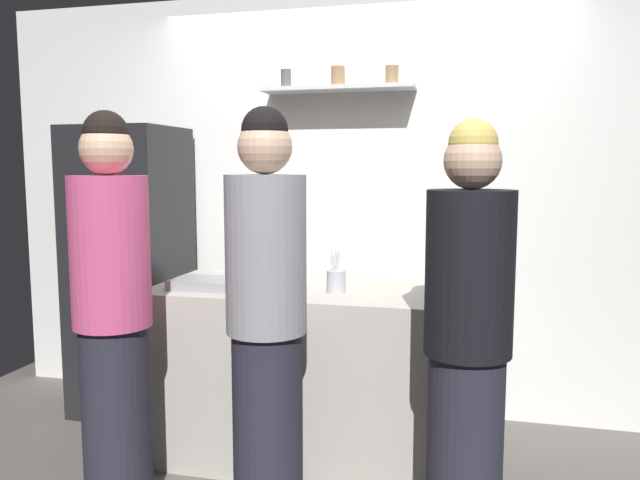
{
  "coord_description": "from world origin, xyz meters",
  "views": [
    {
      "loc": [
        0.7,
        -2.58,
        1.52
      ],
      "look_at": [
        -0.06,
        0.48,
        1.16
      ],
      "focal_mm": 34.7,
      "sensor_mm": 36.0,
      "label": 1
    }
  ],
  "objects_px": {
    "utensil_holder": "(336,281)",
    "person_pink_top": "(113,314)",
    "person_blonde": "(468,342)",
    "refrigerator": "(131,270)",
    "water_bottle_plastic": "(278,266)",
    "person_grey_hoodie": "(267,320)",
    "baking_pan": "(206,283)",
    "wine_bottle_dark_glass": "(246,271)",
    "wine_bottle_green_glass": "(274,254)"
  },
  "relations": [
    {
      "from": "wine_bottle_green_glass",
      "to": "person_pink_top",
      "type": "relative_size",
      "value": 0.19
    },
    {
      "from": "baking_pan",
      "to": "person_grey_hoodie",
      "type": "distance_m",
      "value": 0.69
    },
    {
      "from": "water_bottle_plastic",
      "to": "person_pink_top",
      "type": "distance_m",
      "value": 0.86
    },
    {
      "from": "baking_pan",
      "to": "person_pink_top",
      "type": "distance_m",
      "value": 0.58
    },
    {
      "from": "refrigerator",
      "to": "person_blonde",
      "type": "bearing_deg",
      "value": -26.05
    },
    {
      "from": "person_grey_hoodie",
      "to": "person_pink_top",
      "type": "relative_size",
      "value": 1.0
    },
    {
      "from": "utensil_holder",
      "to": "person_pink_top",
      "type": "bearing_deg",
      "value": -146.25
    },
    {
      "from": "refrigerator",
      "to": "water_bottle_plastic",
      "type": "height_order",
      "value": "refrigerator"
    },
    {
      "from": "baking_pan",
      "to": "person_pink_top",
      "type": "xyz_separation_m",
      "value": [
        -0.2,
        -0.54,
        -0.05
      ]
    },
    {
      "from": "wine_bottle_dark_glass",
      "to": "utensil_holder",
      "type": "bearing_deg",
      "value": 13.93
    },
    {
      "from": "utensil_holder",
      "to": "wine_bottle_dark_glass",
      "type": "bearing_deg",
      "value": -166.07
    },
    {
      "from": "wine_bottle_green_glass",
      "to": "wine_bottle_dark_glass",
      "type": "distance_m",
      "value": 0.51
    },
    {
      "from": "refrigerator",
      "to": "person_grey_hoodie",
      "type": "bearing_deg",
      "value": -38.96
    },
    {
      "from": "refrigerator",
      "to": "water_bottle_plastic",
      "type": "bearing_deg",
      "value": -20.74
    },
    {
      "from": "utensil_holder",
      "to": "person_blonde",
      "type": "relative_size",
      "value": 0.13
    },
    {
      "from": "baking_pan",
      "to": "person_blonde",
      "type": "xyz_separation_m",
      "value": [
        1.32,
        -0.49,
        -0.08
      ]
    },
    {
      "from": "refrigerator",
      "to": "person_blonde",
      "type": "height_order",
      "value": "refrigerator"
    },
    {
      "from": "utensil_holder",
      "to": "water_bottle_plastic",
      "type": "distance_m",
      "value": 0.33
    },
    {
      "from": "person_grey_hoodie",
      "to": "person_blonde",
      "type": "bearing_deg",
      "value": 102.54
    },
    {
      "from": "utensil_holder",
      "to": "person_pink_top",
      "type": "distance_m",
      "value": 1.06
    },
    {
      "from": "baking_pan",
      "to": "wine_bottle_dark_glass",
      "type": "relative_size",
      "value": 1.1
    },
    {
      "from": "person_grey_hoodie",
      "to": "utensil_holder",
      "type": "bearing_deg",
      "value": 173.85
    },
    {
      "from": "baking_pan",
      "to": "person_grey_hoodie",
      "type": "height_order",
      "value": "person_grey_hoodie"
    },
    {
      "from": "person_pink_top",
      "to": "utensil_holder",
      "type": "bearing_deg",
      "value": -62.06
    },
    {
      "from": "wine_bottle_dark_glass",
      "to": "person_blonde",
      "type": "xyz_separation_m",
      "value": [
        1.08,
        -0.43,
        -0.17
      ]
    },
    {
      "from": "water_bottle_plastic",
      "to": "person_grey_hoodie",
      "type": "distance_m",
      "value": 0.62
    },
    {
      "from": "person_blonde",
      "to": "person_pink_top",
      "type": "distance_m",
      "value": 1.52
    },
    {
      "from": "baking_pan",
      "to": "utensil_holder",
      "type": "bearing_deg",
      "value": 4.13
    },
    {
      "from": "water_bottle_plastic",
      "to": "person_pink_top",
      "type": "relative_size",
      "value": 0.14
    },
    {
      "from": "wine_bottle_dark_glass",
      "to": "person_pink_top",
      "type": "height_order",
      "value": "person_pink_top"
    },
    {
      "from": "person_grey_hoodie",
      "to": "wine_bottle_green_glass",
      "type": "bearing_deg",
      "value": -150.77
    },
    {
      "from": "wine_bottle_green_glass",
      "to": "wine_bottle_dark_glass",
      "type": "bearing_deg",
      "value": -87.85
    },
    {
      "from": "utensil_holder",
      "to": "person_blonde",
      "type": "height_order",
      "value": "person_blonde"
    },
    {
      "from": "refrigerator",
      "to": "water_bottle_plastic",
      "type": "relative_size",
      "value": 6.98
    },
    {
      "from": "person_blonde",
      "to": "person_pink_top",
      "type": "height_order",
      "value": "person_pink_top"
    },
    {
      "from": "person_blonde",
      "to": "person_grey_hoodie",
      "type": "height_order",
      "value": "person_grey_hoodie"
    },
    {
      "from": "wine_bottle_green_glass",
      "to": "person_blonde",
      "type": "relative_size",
      "value": 0.19
    },
    {
      "from": "baking_pan",
      "to": "wine_bottle_dark_glass",
      "type": "bearing_deg",
      "value": -13.63
    },
    {
      "from": "person_pink_top",
      "to": "wine_bottle_green_glass",
      "type": "bearing_deg",
      "value": -29.14
    },
    {
      "from": "wine_bottle_dark_glass",
      "to": "water_bottle_plastic",
      "type": "distance_m",
      "value": 0.2
    },
    {
      "from": "refrigerator",
      "to": "utensil_holder",
      "type": "distance_m",
      "value": 1.5
    },
    {
      "from": "refrigerator",
      "to": "wine_bottle_green_glass",
      "type": "distance_m",
      "value": 0.99
    },
    {
      "from": "wine_bottle_dark_glass",
      "to": "person_grey_hoodie",
      "type": "relative_size",
      "value": 0.17
    },
    {
      "from": "utensil_holder",
      "to": "person_grey_hoodie",
      "type": "height_order",
      "value": "person_grey_hoodie"
    },
    {
      "from": "baking_pan",
      "to": "wine_bottle_green_glass",
      "type": "relative_size",
      "value": 1.03
    },
    {
      "from": "baking_pan",
      "to": "wine_bottle_green_glass",
      "type": "height_order",
      "value": "wine_bottle_green_glass"
    },
    {
      "from": "person_grey_hoodie",
      "to": "baking_pan",
      "type": "bearing_deg",
      "value": -121.19
    },
    {
      "from": "baking_pan",
      "to": "person_pink_top",
      "type": "relative_size",
      "value": 0.19
    },
    {
      "from": "utensil_holder",
      "to": "wine_bottle_green_glass",
      "type": "distance_m",
      "value": 0.61
    },
    {
      "from": "wine_bottle_green_glass",
      "to": "person_grey_hoodie",
      "type": "distance_m",
      "value": 0.98
    }
  ]
}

